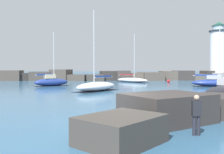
# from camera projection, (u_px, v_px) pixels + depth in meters

# --- Properties ---
(ground_plane) EXTENTS (600.00, 600.00, 0.00)m
(ground_plane) POSITION_uv_depth(u_px,v_px,m) (116.00, 122.00, 12.69)
(ground_plane) COLOR #336084
(open_sea_beyond) EXTENTS (400.00, 116.00, 0.01)m
(open_sea_beyond) POSITION_uv_depth(u_px,v_px,m) (103.00, 75.00, 118.35)
(open_sea_beyond) COLOR #235175
(open_sea_beyond) RESTS_ON ground
(breakwater_jetty) EXTENTS (63.58, 6.71, 2.58)m
(breakwater_jetty) POSITION_uv_depth(u_px,v_px,m) (105.00, 76.00, 58.56)
(breakwater_jetty) COLOR #423D38
(breakwater_jetty) RESTS_ON ground
(lighthouse) EXTENTS (5.20, 5.20, 13.97)m
(lighthouse) POSITION_uv_depth(u_px,v_px,m) (218.00, 55.00, 60.09)
(lighthouse) COLOR gray
(lighthouse) RESTS_ON ground
(foreground_rocks) EXTENTS (9.64, 9.58, 1.46)m
(foreground_rocks) POSITION_uv_depth(u_px,v_px,m) (174.00, 110.00, 12.48)
(foreground_rocks) COLOR #423D38
(foreground_rocks) RESTS_ON ground
(sailboat_moored_0) EXTENTS (6.51, 6.43, 9.64)m
(sailboat_moored_0) POSITION_uv_depth(u_px,v_px,m) (132.00, 80.00, 50.23)
(sailboat_moored_0) COLOR white
(sailboat_moored_0) RESTS_ON ground
(sailboat_moored_1) EXTENTS (5.57, 4.30, 8.57)m
(sailboat_moored_1) POSITION_uv_depth(u_px,v_px,m) (51.00, 82.00, 39.46)
(sailboat_moored_1) COLOR navy
(sailboat_moored_1) RESTS_ON ground
(sailboat_moored_2) EXTENTS (7.37, 3.11, 9.31)m
(sailboat_moored_2) POSITION_uv_depth(u_px,v_px,m) (215.00, 82.00, 38.42)
(sailboat_moored_2) COLOR navy
(sailboat_moored_2) RESTS_ON ground
(sailboat_moored_3) EXTENTS (6.03, 6.69, 9.77)m
(sailboat_moored_3) POSITION_uv_depth(u_px,v_px,m) (97.00, 86.00, 30.62)
(sailboat_moored_3) COLOR white
(sailboat_moored_3) RESTS_ON ground
(mooring_buoy_orange_near) EXTENTS (0.60, 0.60, 0.80)m
(mooring_buoy_orange_near) POSITION_uv_depth(u_px,v_px,m) (168.00, 81.00, 49.13)
(mooring_buoy_orange_near) COLOR red
(mooring_buoy_orange_near) RESTS_ON ground
(person_on_rocks) EXTENTS (0.36, 0.22, 1.66)m
(person_on_rocks) POSITION_uv_depth(u_px,v_px,m) (196.00, 113.00, 10.15)
(person_on_rocks) COLOR #282833
(person_on_rocks) RESTS_ON ground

